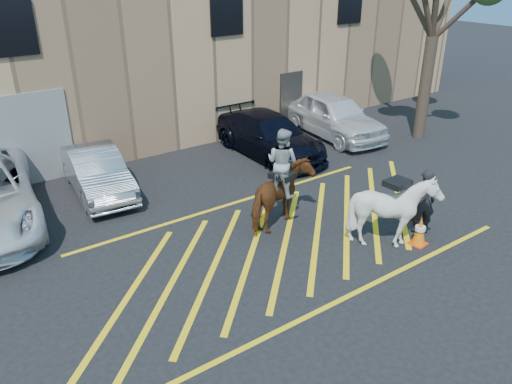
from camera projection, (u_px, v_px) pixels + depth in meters
ground at (278, 236)px, 12.57m from camera, size 90.00×90.00×0.00m
car_silver_sedan at (97, 172)px, 14.63m from camera, size 1.76×4.12×1.32m
car_blue_suv at (269, 135)px, 17.48m from camera, size 2.08×4.96×1.43m
car_white_suv at (334, 115)px, 19.30m from camera, size 2.48×5.03×1.65m
handler at (423, 202)px, 12.41m from camera, size 0.74×0.69×1.71m
warehouse at (96, 32)px, 19.84m from camera, size 32.42×10.20×7.30m
hatching_zone at (286, 241)px, 12.35m from camera, size 12.60×5.12×0.01m
mounted_bay at (282, 189)px, 12.59m from camera, size 2.20×1.55×2.65m
saddled_white at (394, 211)px, 11.80m from camera, size 1.61×1.78×1.85m
traffic_cone at (420, 231)px, 12.06m from camera, size 0.43×0.43×0.73m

